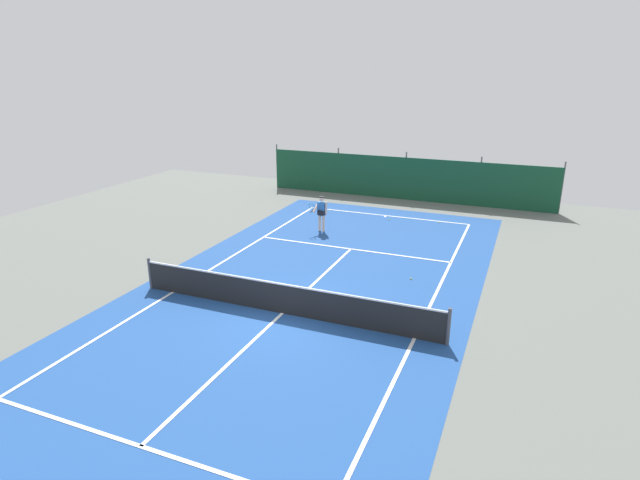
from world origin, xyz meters
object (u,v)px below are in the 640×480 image
object	(u,v)px
tennis_ball_midcourt	(411,279)
tennis_ball_by_sideline	(389,219)
tennis_net	(282,298)
tennis_ball_near_player	(439,222)
tennis_player	(321,211)

from	to	relation	value
tennis_ball_midcourt	tennis_ball_by_sideline	size ratio (longest dim) A/B	1.00
tennis_ball_by_sideline	tennis_net	bearing A→B (deg)	-91.79
tennis_ball_near_player	tennis_ball_by_sideline	xyz separation A→B (m)	(-2.36, -0.43, 0.00)
tennis_player	tennis_ball_near_player	world-z (taller)	tennis_player
tennis_player	tennis_ball_midcourt	xyz separation A→B (m)	(5.13, -4.08, -0.93)
tennis_net	tennis_player	xyz separation A→B (m)	(-2.08, 8.24, 0.45)
tennis_ball_midcourt	tennis_ball_near_player	bearing A→B (deg)	92.61
tennis_player	tennis_ball_near_player	bearing A→B (deg)	-139.16
tennis_net	tennis_ball_near_player	distance (m)	11.96
tennis_player	tennis_ball_near_player	xyz separation A→B (m)	(4.79, 3.39, -0.93)
tennis_ball_by_sideline	tennis_player	bearing A→B (deg)	-129.37
tennis_player	tennis_ball_near_player	distance (m)	5.95
tennis_net	tennis_ball_midcourt	bearing A→B (deg)	53.74
tennis_net	tennis_ball_by_sideline	size ratio (longest dim) A/B	153.33
tennis_ball_midcourt	tennis_ball_by_sideline	bearing A→B (deg)	110.97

